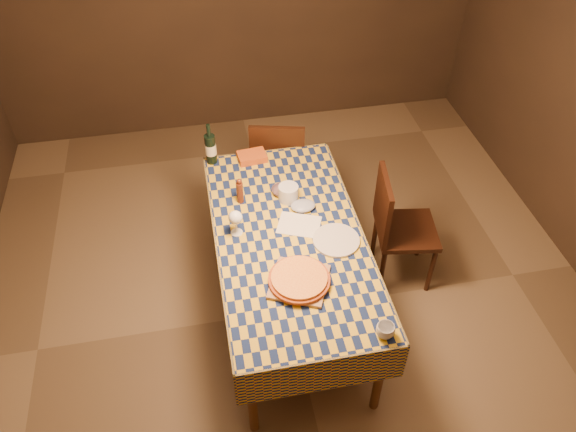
# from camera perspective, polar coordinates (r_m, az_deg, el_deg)

# --- Properties ---
(room) EXTENTS (5.00, 5.10, 2.70)m
(room) POSITION_cam_1_polar(r_m,az_deg,el_deg) (3.16, 0.17, 5.30)
(room) COLOR brown
(room) RESTS_ON ground
(dining_table) EXTENTS (0.94, 1.84, 0.77)m
(dining_table) POSITION_cam_1_polar(r_m,az_deg,el_deg) (3.61, 0.15, -2.91)
(dining_table) COLOR brown
(dining_table) RESTS_ON ground
(cutting_board) EXTENTS (0.42, 0.42, 0.02)m
(cutting_board) POSITION_cam_1_polar(r_m,az_deg,el_deg) (3.29, 1.14, -6.69)
(cutting_board) COLOR #9E704A
(cutting_board) RESTS_ON dining_table
(pizza) EXTENTS (0.43, 0.43, 0.04)m
(pizza) POSITION_cam_1_polar(r_m,az_deg,el_deg) (3.27, 1.15, -6.38)
(pizza) COLOR #9F421A
(pizza) RESTS_ON cutting_board
(pepper_mill) EXTENTS (0.06, 0.06, 0.19)m
(pepper_mill) POSITION_cam_1_polar(r_m,az_deg,el_deg) (3.74, -4.92, 2.52)
(pepper_mill) COLOR #522213
(pepper_mill) RESTS_ON dining_table
(bowl) EXTENTS (0.16, 0.16, 0.04)m
(bowl) POSITION_cam_1_polar(r_m,az_deg,el_deg) (3.84, -0.67, 2.55)
(bowl) COLOR #614952
(bowl) RESTS_ON dining_table
(wine_glass) EXTENTS (0.09, 0.09, 0.18)m
(wine_glass) POSITION_cam_1_polar(r_m,az_deg,el_deg) (3.50, -5.35, -0.24)
(wine_glass) COLOR white
(wine_glass) RESTS_ON dining_table
(wine_bottle) EXTENTS (0.11, 0.11, 0.32)m
(wine_bottle) POSITION_cam_1_polar(r_m,az_deg,el_deg) (4.09, -7.87, 6.83)
(wine_bottle) COLOR black
(wine_bottle) RESTS_ON dining_table
(deli_tub) EXTENTS (0.16, 0.16, 0.11)m
(deli_tub) POSITION_cam_1_polar(r_m,az_deg,el_deg) (3.77, 0.04, 2.35)
(deli_tub) COLOR silver
(deli_tub) RESTS_ON dining_table
(takeout_container) EXTENTS (0.22, 0.16, 0.05)m
(takeout_container) POSITION_cam_1_polar(r_m,az_deg,el_deg) (4.14, -3.68, 6.04)
(takeout_container) COLOR #B74D18
(takeout_container) RESTS_ON dining_table
(white_plate) EXTENTS (0.31, 0.31, 0.02)m
(white_plate) POSITION_cam_1_polar(r_m,az_deg,el_deg) (3.53, 4.92, -2.47)
(white_plate) COLOR silver
(white_plate) RESTS_ON dining_table
(tumbler) EXTENTS (0.12, 0.12, 0.08)m
(tumbler) POSITION_cam_1_polar(r_m,az_deg,el_deg) (3.09, 9.86, -11.41)
(tumbler) COLOR silver
(tumbler) RESTS_ON dining_table
(flour_patch) EXTENTS (0.33, 0.29, 0.00)m
(flour_patch) POSITION_cam_1_polar(r_m,az_deg,el_deg) (3.63, 1.14, -0.89)
(flour_patch) COLOR silver
(flour_patch) RESTS_ON dining_table
(flour_bag) EXTENTS (0.19, 0.16, 0.05)m
(flour_bag) POSITION_cam_1_polar(r_m,az_deg,el_deg) (3.72, 1.54, 1.06)
(flour_bag) COLOR #94A1BE
(flour_bag) RESTS_ON dining_table
(chair_far) EXTENTS (0.51, 0.51, 0.93)m
(chair_far) POSITION_cam_1_polar(r_m,az_deg,el_deg) (4.53, -1.00, 5.59)
(chair_far) COLOR black
(chair_far) RESTS_ON ground
(chair_right) EXTENTS (0.49, 0.48, 0.93)m
(chair_right) POSITION_cam_1_polar(r_m,az_deg,el_deg) (4.06, 10.94, -0.78)
(chair_right) COLOR black
(chair_right) RESTS_ON ground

